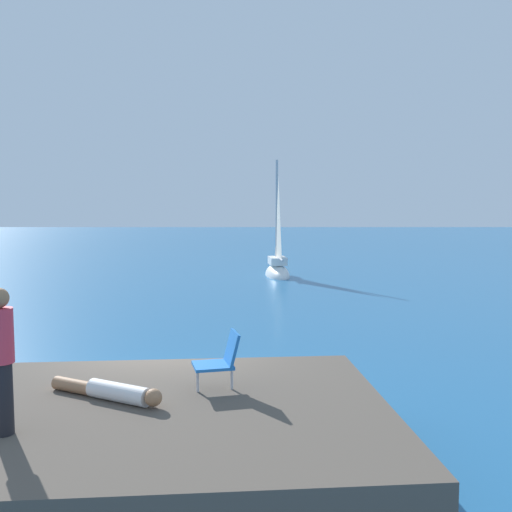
{
  "coord_description": "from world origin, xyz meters",
  "views": [
    {
      "loc": [
        1.72,
        -9.91,
        3.57
      ],
      "look_at": [
        1.63,
        14.61,
        1.35
      ],
      "focal_mm": 40.13,
      "sensor_mm": 36.0,
      "label": 1
    }
  ],
  "objects_px": {
    "sailboat_near": "(279,269)",
    "person_sunbather": "(113,391)",
    "beach_chair": "(223,358)",
    "person_standing": "(3,357)"
  },
  "relations": [
    {
      "from": "sailboat_near",
      "to": "person_sunbather",
      "type": "xyz_separation_m",
      "value": [
        -2.94,
        -21.21,
        0.83
      ]
    },
    {
      "from": "person_sunbather",
      "to": "beach_chair",
      "type": "relative_size",
      "value": 2.02
    },
    {
      "from": "person_sunbather",
      "to": "beach_chair",
      "type": "bearing_deg",
      "value": -136.74
    },
    {
      "from": "person_sunbather",
      "to": "person_standing",
      "type": "bearing_deg",
      "value": 78.32
    },
    {
      "from": "sailboat_near",
      "to": "beach_chair",
      "type": "relative_size",
      "value": 7.95
    },
    {
      "from": "person_sunbather",
      "to": "person_standing",
      "type": "height_order",
      "value": "person_standing"
    },
    {
      "from": "sailboat_near",
      "to": "person_standing",
      "type": "distance_m",
      "value": 22.69
    },
    {
      "from": "person_standing",
      "to": "beach_chair",
      "type": "distance_m",
      "value": 2.77
    },
    {
      "from": "sailboat_near",
      "to": "person_standing",
      "type": "xyz_separation_m",
      "value": [
        -3.84,
        -22.3,
        1.58
      ]
    },
    {
      "from": "person_sunbather",
      "to": "person_standing",
      "type": "relative_size",
      "value": 1.0
    }
  ]
}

